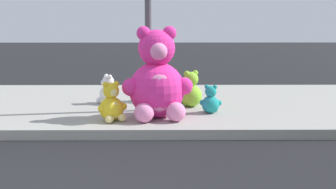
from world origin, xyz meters
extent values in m
cube|color=#9E9B93|center=(0.00, 5.20, 0.07)|extent=(28.00, 4.40, 0.15)
cylinder|color=#4C4C51|center=(1.00, 4.40, 1.75)|extent=(0.11, 0.11, 3.20)
sphere|color=#F22D93|center=(1.15, 3.85, 0.58)|extent=(0.87, 0.87, 0.87)
ellipsoid|color=pink|center=(1.19, 3.54, 0.58)|extent=(0.50, 0.26, 0.56)
sphere|color=#F22D93|center=(1.15, 3.85, 1.23)|extent=(0.57, 0.57, 0.57)
sphere|color=pink|center=(1.18, 3.61, 1.20)|extent=(0.26, 0.26, 0.26)
sphere|color=#F22D93|center=(1.34, 3.88, 1.46)|extent=(0.22, 0.22, 0.22)
sphere|color=#F22D93|center=(1.57, 3.80, 0.65)|extent=(0.27, 0.27, 0.27)
sphere|color=pink|center=(1.43, 3.52, 0.30)|extent=(0.30, 0.30, 0.30)
sphere|color=#F22D93|center=(0.95, 3.82, 1.46)|extent=(0.22, 0.22, 0.22)
sphere|color=#F22D93|center=(0.75, 3.68, 0.65)|extent=(0.27, 0.27, 0.27)
sphere|color=pink|center=(0.96, 3.45, 0.30)|extent=(0.30, 0.30, 0.30)
sphere|color=white|center=(0.25, 5.04, 0.31)|extent=(0.33, 0.33, 0.33)
ellipsoid|color=white|center=(0.15, 4.98, 0.31)|extent=(0.16, 0.19, 0.21)
sphere|color=white|center=(0.25, 5.04, 0.56)|extent=(0.22, 0.22, 0.22)
sphere|color=white|center=(0.17, 4.99, 0.55)|extent=(0.10, 0.10, 0.10)
sphere|color=white|center=(0.29, 4.98, 0.64)|extent=(0.08, 0.08, 0.08)
sphere|color=white|center=(0.29, 4.89, 0.34)|extent=(0.10, 0.10, 0.10)
sphere|color=white|center=(0.18, 4.89, 0.21)|extent=(0.11, 0.11, 0.11)
sphere|color=white|center=(0.20, 5.11, 0.64)|extent=(0.08, 0.08, 0.08)
sphere|color=white|center=(0.13, 5.15, 0.34)|extent=(0.10, 0.10, 0.10)
sphere|color=white|center=(0.08, 5.04, 0.21)|extent=(0.11, 0.11, 0.11)
sphere|color=teal|center=(2.02, 4.15, 0.29)|extent=(0.29, 0.29, 0.29)
ellipsoid|color=#7BBFBC|center=(2.03, 4.25, 0.29)|extent=(0.17, 0.08, 0.19)
sphere|color=teal|center=(2.02, 4.15, 0.51)|extent=(0.19, 0.19, 0.19)
sphere|color=#7BBFBC|center=(2.03, 4.23, 0.50)|extent=(0.09, 0.09, 0.09)
sphere|color=teal|center=(1.95, 4.16, 0.59)|extent=(0.07, 0.07, 0.07)
sphere|color=teal|center=(1.89, 4.20, 0.32)|extent=(0.09, 0.09, 0.09)
sphere|color=#7BBFBC|center=(1.96, 4.28, 0.20)|extent=(0.10, 0.10, 0.10)
sphere|color=teal|center=(2.08, 4.14, 0.59)|extent=(0.07, 0.07, 0.07)
sphere|color=teal|center=(2.16, 4.17, 0.32)|extent=(0.09, 0.09, 0.09)
sphere|color=#7BBFBC|center=(2.11, 4.26, 0.20)|extent=(0.10, 0.10, 0.10)
sphere|color=olive|center=(1.12, 5.29, 0.37)|extent=(0.44, 0.44, 0.44)
ellipsoid|color=tan|center=(0.98, 5.35, 0.37)|extent=(0.18, 0.26, 0.29)
sphere|color=olive|center=(1.12, 5.29, 0.70)|extent=(0.29, 0.29, 0.29)
sphere|color=tan|center=(1.01, 5.34, 0.68)|extent=(0.13, 0.13, 0.13)
sphere|color=olive|center=(1.09, 5.20, 0.82)|extent=(0.11, 0.11, 0.11)
sphere|color=olive|center=(0.99, 5.12, 0.40)|extent=(0.14, 0.14, 0.14)
sphere|color=tan|center=(0.90, 5.25, 0.23)|extent=(0.15, 0.15, 0.15)
sphere|color=olive|center=(1.16, 5.39, 0.82)|extent=(0.11, 0.11, 0.11)
sphere|color=olive|center=(1.15, 5.51, 0.40)|extent=(0.14, 0.14, 0.14)
sphere|color=tan|center=(1.00, 5.48, 0.23)|extent=(0.15, 0.15, 0.15)
sphere|color=yellow|center=(0.47, 3.59, 0.33)|extent=(0.37, 0.37, 0.37)
ellipsoid|color=#F0DB80|center=(0.53, 3.48, 0.33)|extent=(0.22, 0.17, 0.24)
sphere|color=yellow|center=(0.47, 3.59, 0.61)|extent=(0.24, 0.24, 0.24)
sphere|color=#F0DB80|center=(0.52, 3.50, 0.59)|extent=(0.11, 0.11, 0.11)
sphere|color=yellow|center=(0.54, 3.64, 0.70)|extent=(0.09, 0.09, 0.09)
sphere|color=yellow|center=(0.64, 3.64, 0.36)|extent=(0.11, 0.11, 0.11)
sphere|color=#F0DB80|center=(0.63, 3.51, 0.21)|extent=(0.13, 0.13, 0.13)
sphere|color=yellow|center=(0.39, 3.55, 0.70)|extent=(0.09, 0.09, 0.09)
sphere|color=yellow|center=(0.34, 3.47, 0.36)|extent=(0.11, 0.11, 0.11)
sphere|color=#F0DB80|center=(0.45, 3.41, 0.21)|extent=(0.13, 0.13, 0.13)
sphere|color=#8CD133|center=(1.73, 4.71, 0.35)|extent=(0.39, 0.39, 0.39)
ellipsoid|color=#B8DE87|center=(1.66, 4.83, 0.35)|extent=(0.23, 0.18, 0.25)
sphere|color=#8CD133|center=(1.73, 4.71, 0.64)|extent=(0.26, 0.26, 0.26)
sphere|color=#B8DE87|center=(1.67, 4.80, 0.62)|extent=(0.12, 0.12, 0.12)
sphere|color=#8CD133|center=(1.65, 4.66, 0.74)|extent=(0.10, 0.10, 0.10)
sphere|color=#8CD133|center=(1.54, 4.66, 0.38)|extent=(0.12, 0.12, 0.12)
sphere|color=#B8DE87|center=(1.55, 4.80, 0.22)|extent=(0.13, 0.13, 0.13)
sphere|color=#8CD133|center=(1.81, 4.75, 0.74)|extent=(0.10, 0.10, 0.10)
sphere|color=#8CD133|center=(1.86, 4.85, 0.38)|extent=(0.12, 0.12, 0.12)
sphere|color=#B8DE87|center=(1.74, 4.91, 0.22)|extent=(0.13, 0.13, 0.13)
camera|label=1|loc=(1.26, -3.20, 1.67)|focal=49.10mm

